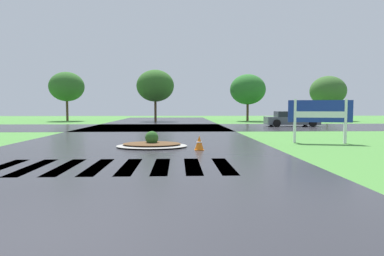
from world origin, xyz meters
name	(u,v)px	position (x,y,z in m)	size (l,w,h in m)	color
ground_plane	(32,246)	(0.00, 0.00, -0.05)	(120.00, 120.00, 0.10)	#478438
asphalt_roadway	(135,147)	(0.00, 10.00, 0.00)	(11.60, 80.00, 0.01)	#2B2B30
asphalt_cross_road	(156,127)	(0.00, 23.96, 0.00)	(90.00, 10.44, 0.01)	#2B2B30
crosswalk_stripes	(114,167)	(0.00, 5.35, 0.00)	(6.75, 2.81, 0.01)	white
estate_billboard	(320,113)	(8.48, 11.31, 1.40)	(2.84, 0.71, 2.07)	white
median_island	(152,144)	(0.73, 9.99, 0.13)	(2.98, 2.21, 0.68)	#9E9B93
car_silver_hatch	(291,119)	(11.76, 25.04, 0.62)	(4.60, 2.24, 1.31)	#4C545B
traffic_cone	(199,143)	(2.67, 8.96, 0.28)	(0.37, 0.37, 0.58)	orange
background_treeline	(203,88)	(4.91, 36.77, 3.96)	(36.45, 5.80, 6.10)	#4C3823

